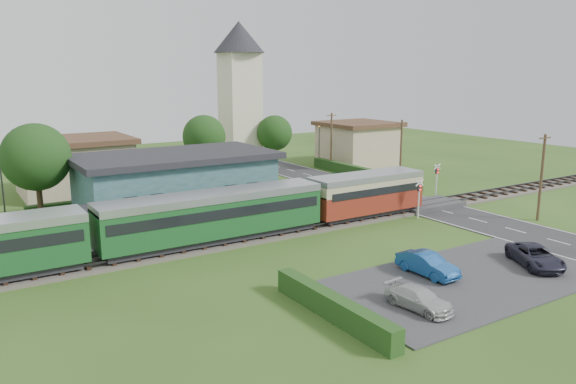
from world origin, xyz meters
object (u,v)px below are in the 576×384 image
car_on_road (340,178)px  car_park_dark (535,256)px  house_east (358,143)px  pedestrian_far (114,229)px  equipment_hut (95,225)px  house_west (75,165)px  crossing_signal_far (437,176)px  car_park_silver (419,299)px  pedestrian_near (266,207)px  station_building (176,184)px  crossing_signal_near (419,193)px  church_tower (240,85)px  car_park_blue (427,264)px  train (170,221)px

car_on_road → car_park_dark: 27.68m
house_east → pedestrian_far: 41.50m
equipment_hut → house_west: 20.05m
equipment_hut → crossing_signal_far: 31.61m
car_park_silver → pedestrian_near: size_ratio=2.22×
equipment_hut → crossing_signal_far: crossing_signal_far is taller
station_building → pedestrian_far: (-6.85, -6.04, -1.30)m
equipment_hut → house_east: bearing=26.3°
station_building → crossing_signal_near: size_ratio=4.88×
house_west → car_on_road: (24.70, -10.62, -2.10)m
car_park_dark → pedestrian_far: pedestrian_far is taller
equipment_hut → pedestrian_near: equipment_hut is taller
car_on_road → house_east: bearing=-46.3°
pedestrian_near → pedestrian_far: bearing=21.8°
house_west → car_park_dark: bearing=-63.3°
equipment_hut → house_west: house_west is taller
car_park_dark → church_tower: bearing=116.6°
car_park_silver → car_park_dark: car_park_dark is taller
car_park_silver → crossing_signal_near: bearing=38.8°
church_tower → crossing_signal_far: (8.60, -23.61, -8.08)m
house_west → car_park_blue: 37.37m
church_tower → car_park_blue: bearing=-101.5°
car_on_road → car_park_blue: car_park_blue is taller
church_tower → car_park_dark: size_ratio=3.89×
car_park_blue → house_east: bearing=54.4°
pedestrian_near → house_west: bearing=-41.7°
equipment_hut → car_park_blue: bearing=-45.5°
car_park_blue → car_park_dark: size_ratio=0.88×
house_west → car_park_dark: 42.27m
equipment_hut → pedestrian_near: (13.21, -0.11, -0.45)m
pedestrian_far → car_on_road: bearing=-49.4°
car_park_silver → car_park_dark: (10.74, 0.79, 0.08)m
crossing_signal_far → car_park_blue: 22.04m
church_tower → crossing_signal_near: church_tower is taller
house_west → crossing_signal_near: 33.22m
church_tower → crossing_signal_far: bearing=-70.0°
pedestrian_near → car_on_road: bearing=-126.2°
church_tower → car_park_blue: 40.18m
station_building → car_park_dark: size_ratio=3.54×
pedestrian_far → car_park_silver: bearing=-130.3°
equipment_hut → station_building: 9.92m
car_park_silver → pedestrian_near: 18.71m
crossing_signal_near → pedestrian_near: 12.50m
station_building → train: 9.84m
crossing_signal_near → car_park_dark: crossing_signal_near is taller
train → pedestrian_near: (9.16, 3.09, -0.88)m
pedestrian_near → station_building: bearing=-27.4°
crossing_signal_far → pedestrian_far: 30.46m
car_park_dark → house_west: bearing=144.8°
station_building → car_park_dark: (13.98, -23.70, -1.99)m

